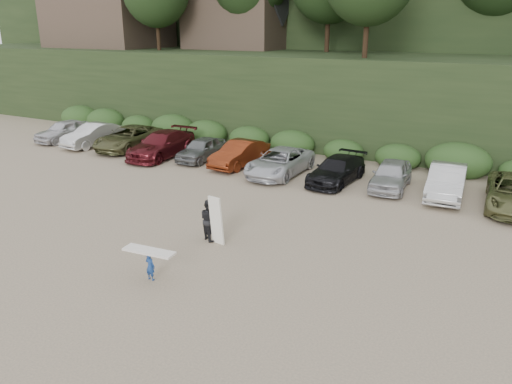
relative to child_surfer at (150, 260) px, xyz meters
The scene contains 4 objects.
ground 3.34m from the child_surfer, 98.84° to the left, with size 120.00×120.00×0.00m, color tan.
parked_cars 13.53m from the child_surfer, 101.40° to the left, with size 34.23×6.24×1.59m.
child_surfer is the anchor object (origin of this frame).
adult_surfer 3.63m from the child_surfer, 90.88° to the left, with size 1.28×0.92×1.94m.
Camera 1 is at (10.56, -14.46, 8.00)m, focal length 35.00 mm.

